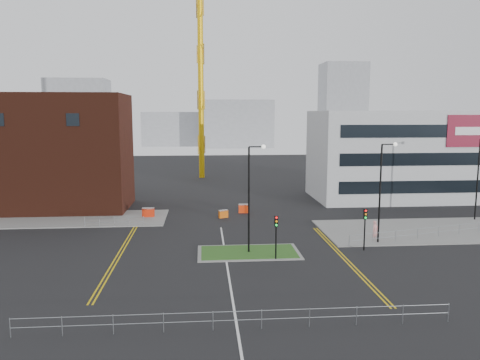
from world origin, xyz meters
name	(u,v)px	position (x,y,z in m)	size (l,w,h in m)	color
ground	(231,289)	(0.00, 0.00, 0.00)	(200.00, 200.00, 0.00)	black
pavement_left	(38,220)	(-20.00, 22.00, 0.06)	(28.00, 8.00, 0.12)	slate
pavement_right	(440,230)	(22.00, 14.00, 0.06)	(24.00, 10.00, 0.12)	slate
island_kerb	(249,252)	(2.00, 8.00, 0.04)	(8.60, 4.60, 0.08)	slate
grass_island	(249,252)	(2.00, 8.00, 0.06)	(8.00, 4.00, 0.12)	#234D19
brick_building	(27,154)	(-22.97, 28.00, 6.85)	(24.20, 10.07, 14.24)	#431B10
office_block	(405,155)	(26.01, 31.97, 6.00)	(25.00, 12.20, 12.00)	#B4B7B9
tower_crane	(231,12)	(3.39, 53.94, 28.96)	(52.20, 11.21, 42.27)	yellow
streetlamp_island	(251,190)	(2.22, 8.00, 5.41)	(1.46, 0.36, 9.18)	black
streetlamp_right_near	(383,184)	(14.22, 10.00, 5.41)	(1.46, 0.36, 9.18)	black
streetlamp_right_far	(480,172)	(28.22, 18.00, 5.41)	(1.46, 0.36, 9.18)	black
traffic_light_island	(276,229)	(4.00, 5.98, 2.57)	(0.28, 0.33, 3.65)	black
traffic_light_right	(365,221)	(12.00, 7.98, 2.57)	(0.28, 0.33, 3.65)	black
railing_front	(237,316)	(0.00, -6.00, 0.78)	(24.05, 0.05, 1.10)	gray
railing_left	(114,220)	(-11.00, 18.00, 0.74)	(6.05, 0.05, 1.10)	gray
railing_right	(439,229)	(20.50, 11.50, 0.78)	(19.05, 5.05, 1.10)	gray
centre_line	(229,278)	(0.00, 2.00, 0.01)	(0.15, 30.00, 0.01)	silver
yellow_left_a	(121,249)	(-9.00, 10.00, 0.01)	(0.12, 24.00, 0.01)	gold
yellow_left_b	(124,249)	(-8.70, 10.00, 0.01)	(0.12, 24.00, 0.01)	gold
yellow_right_a	(342,258)	(9.50, 6.00, 0.01)	(0.12, 20.00, 0.01)	gold
yellow_right_b	(346,258)	(9.80, 6.00, 0.01)	(0.12, 20.00, 0.01)	gold
skyline_a	(79,115)	(-40.00, 120.00, 11.00)	(18.00, 12.00, 22.00)	gray
skyline_b	(237,124)	(10.00, 130.00, 8.00)	(24.00, 12.00, 16.00)	gray
skyline_c	(342,106)	(45.00, 125.00, 14.00)	(14.00, 12.00, 28.00)	gray
skyline_d	(185,129)	(-8.00, 140.00, 6.00)	(30.00, 12.00, 12.00)	gray
pedestrian	(375,231)	(14.07, 10.96, 0.94)	(0.68, 0.45, 1.87)	pink
barrier_left	(148,212)	(-8.00, 22.24, 0.61)	(1.37, 0.53, 1.13)	red
barrier_mid	(244,208)	(3.00, 24.00, 0.57)	(1.28, 0.54, 1.05)	#FF3A0E
barrier_right	(223,214)	(0.45, 21.53, 0.49)	(1.12, 0.73, 0.89)	#DE5C0C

